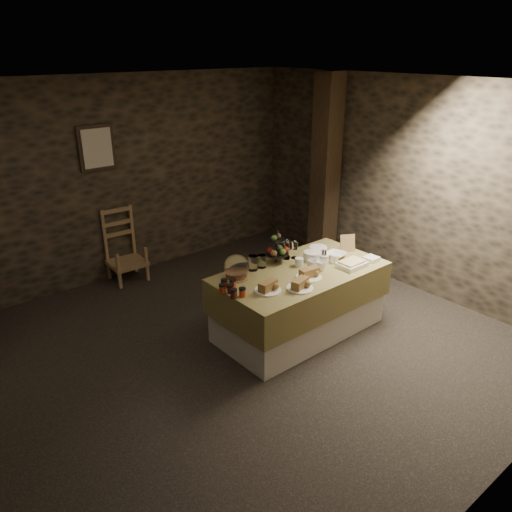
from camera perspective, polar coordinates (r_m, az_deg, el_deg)
ground_plane at (r=5.19m, az=-2.78°, el=-11.09°), size 5.50×5.00×0.01m
room_shell at (r=4.51m, az=-3.15°, el=5.58°), size 5.52×5.02×2.60m
buffet_table at (r=5.38m, az=5.00°, el=-4.66°), size 1.83×0.97×0.73m
chair at (r=6.81m, az=-14.90°, el=0.83°), size 0.47×0.45×0.75m
timber_column at (r=7.08m, az=7.95°, el=9.67°), size 0.30×0.30×2.60m
framed_picture at (r=6.50m, az=-17.74°, el=11.69°), size 0.45×0.04×0.55m
plate_stack_a at (r=5.49m, az=6.42°, el=-0.02°), size 0.19×0.19×0.10m
plate_stack_b at (r=5.67m, az=7.11°, el=0.66°), size 0.20×0.20×0.08m
cutlery_holder at (r=5.37m, az=7.76°, el=-0.49°), size 0.10×0.10×0.12m
cup_a at (r=5.28m, az=6.55°, el=-0.99°), size 0.17×0.17×0.10m
cup_b at (r=5.26m, az=7.42°, el=-1.12°), size 0.12×0.12×0.10m
mug_c at (r=5.32m, az=4.96°, el=-0.72°), size 0.09×0.09×0.09m
mug_d at (r=5.46m, az=8.95°, el=-0.32°), size 0.08×0.08×0.09m
bowl at (r=5.62m, az=9.15°, el=0.15°), size 0.25×0.25×0.05m
cake_dome at (r=5.03m, az=-2.25°, el=-1.42°), size 0.26×0.26×0.26m
fruit_stand at (r=5.38m, az=2.51°, el=0.70°), size 0.26×0.26×0.37m
bread_platter_left at (r=4.78m, az=1.38°, el=-3.62°), size 0.26×0.26×0.11m
bread_platter_center at (r=4.85m, az=5.05°, el=-3.34°), size 0.26×0.26×0.11m
bread_platter_right at (r=5.08m, az=6.06°, el=-2.09°), size 0.26×0.26×0.11m
jam_jars at (r=4.77m, az=-2.87°, el=-3.79°), size 0.20×0.32×0.07m
tart_dish at (r=5.40m, az=10.91°, el=-0.90°), size 0.30×0.22×0.07m
square_dish at (r=5.60m, az=13.05°, el=-0.32°), size 0.14×0.14×0.04m
menu_frame at (r=5.77m, az=10.43°, el=1.35°), size 0.18×0.14×0.22m
storage_jar_a at (r=5.21m, az=-0.36°, el=-0.80°), size 0.10×0.10×0.16m
storage_jar_b at (r=5.27m, az=0.66°, el=-0.60°), size 0.09×0.09×0.14m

